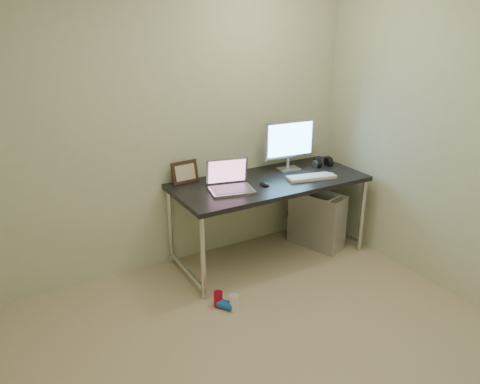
% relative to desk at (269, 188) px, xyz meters
% --- Properties ---
extents(floor, '(3.50, 3.50, 0.00)m').
position_rel_desk_xyz_m(floor, '(-0.79, -1.37, -0.68)').
color(floor, tan).
rests_on(floor, ground).
extents(wall_back, '(3.50, 0.02, 2.50)m').
position_rel_desk_xyz_m(wall_back, '(-0.79, 0.38, 0.57)').
color(wall_back, beige).
rests_on(wall_back, ground).
extents(desk, '(1.72, 0.75, 0.75)m').
position_rel_desk_xyz_m(desk, '(0.00, 0.00, 0.00)').
color(desk, black).
rests_on(desk, ground).
extents(tower_computer, '(0.38, 0.56, 0.57)m').
position_rel_desk_xyz_m(tower_computer, '(0.52, -0.04, -0.41)').
color(tower_computer, silver).
rests_on(tower_computer, ground).
extents(cable_a, '(0.01, 0.16, 0.69)m').
position_rel_desk_xyz_m(cable_a, '(0.47, 0.33, -0.28)').
color(cable_a, black).
rests_on(cable_a, ground).
extents(cable_b, '(0.02, 0.11, 0.71)m').
position_rel_desk_xyz_m(cable_b, '(0.56, 0.31, -0.30)').
color(cable_b, black).
rests_on(cable_b, ground).
extents(can_red, '(0.07, 0.07, 0.13)m').
position_rel_desk_xyz_m(can_red, '(-0.77, -0.48, -0.61)').
color(can_red, '#A90925').
rests_on(can_red, ground).
extents(can_white, '(0.09, 0.09, 0.13)m').
position_rel_desk_xyz_m(can_white, '(-0.69, -0.59, -0.61)').
color(can_white, white).
rests_on(can_white, ground).
extents(can_blue, '(0.13, 0.15, 0.07)m').
position_rel_desk_xyz_m(can_blue, '(-0.74, -0.54, -0.64)').
color(can_blue, blue).
rests_on(can_blue, ground).
extents(laptop, '(0.41, 0.36, 0.25)m').
position_rel_desk_xyz_m(laptop, '(-0.41, -0.02, 0.13)').
color(laptop, silver).
rests_on(laptop, desk).
extents(monitor, '(0.49, 0.16, 0.46)m').
position_rel_desk_xyz_m(monitor, '(0.32, 0.16, 0.34)').
color(monitor, silver).
rests_on(monitor, desk).
extents(keyboard, '(0.45, 0.23, 0.03)m').
position_rel_desk_xyz_m(keyboard, '(0.34, -0.15, 0.09)').
color(keyboard, silver).
rests_on(keyboard, desk).
extents(mouse_right, '(0.08, 0.12, 0.04)m').
position_rel_desk_xyz_m(mouse_right, '(0.55, -0.13, 0.09)').
color(mouse_right, black).
rests_on(mouse_right, desk).
extents(mouse_left, '(0.08, 0.11, 0.03)m').
position_rel_desk_xyz_m(mouse_left, '(-0.11, -0.09, 0.09)').
color(mouse_left, black).
rests_on(mouse_left, desk).
extents(headphones, '(0.18, 0.11, 0.12)m').
position_rel_desk_xyz_m(headphones, '(0.66, 0.09, 0.10)').
color(headphones, black).
rests_on(headphones, desk).
extents(picture_frame, '(0.24, 0.09, 0.19)m').
position_rel_desk_xyz_m(picture_frame, '(-0.67, 0.31, 0.17)').
color(picture_frame, black).
rests_on(picture_frame, desk).
extents(webcam, '(0.05, 0.04, 0.13)m').
position_rel_desk_xyz_m(webcam, '(-0.38, 0.28, 0.17)').
color(webcam, silver).
rests_on(webcam, desk).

